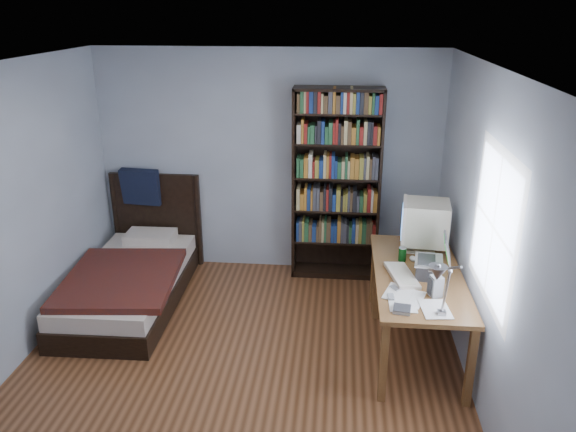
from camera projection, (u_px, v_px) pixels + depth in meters
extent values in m
plane|color=#542F18|center=(239.00, 372.00, 4.75)|extent=(4.20, 4.20, 0.00)
plane|color=white|center=(227.00, 68.00, 3.86)|extent=(4.20, 4.20, 0.00)
cube|color=#929CAC|center=(268.00, 163.00, 6.26)|extent=(3.80, 0.04, 2.50)
cube|color=#929CAC|center=(140.00, 428.00, 2.35)|extent=(3.80, 0.04, 2.50)
cube|color=#929CAC|center=(487.00, 245.00, 4.13)|extent=(0.04, 4.20, 2.50)
cube|color=white|center=(494.00, 227.00, 3.92)|extent=(0.01, 1.14, 1.14)
cube|color=white|center=(493.00, 227.00, 3.92)|extent=(0.01, 1.00, 1.00)
cube|color=brown|center=(418.00, 275.00, 4.86)|extent=(0.75, 1.67, 0.04)
cube|color=brown|center=(384.00, 362.00, 4.29)|extent=(0.06, 0.06, 0.69)
cube|color=brown|center=(470.00, 367.00, 4.23)|extent=(0.06, 0.06, 0.69)
cube|color=brown|center=(374.00, 271.00, 5.76)|extent=(0.06, 0.06, 0.69)
cube|color=brown|center=(438.00, 274.00, 5.70)|extent=(0.06, 0.06, 0.69)
cube|color=brown|center=(408.00, 280.00, 5.57)|extent=(0.69, 0.40, 0.68)
cube|color=beige|center=(420.00, 249.00, 5.31)|extent=(0.29, 0.25, 0.03)
cylinder|color=beige|center=(421.00, 244.00, 5.29)|extent=(0.10, 0.10, 0.06)
cube|color=beige|center=(426.00, 222.00, 5.21)|extent=(0.45, 0.43, 0.39)
cube|color=beige|center=(404.00, 221.00, 5.23)|extent=(0.07, 0.41, 0.41)
cube|color=#4283EF|center=(402.00, 221.00, 5.23)|extent=(0.04, 0.30, 0.26)
cube|color=#2D2D30|center=(428.00, 269.00, 4.78)|extent=(0.23, 0.27, 0.14)
cube|color=#B3B3B8|center=(429.00, 261.00, 4.75)|extent=(0.27, 0.33, 0.02)
cube|color=#2D2D30|center=(427.00, 259.00, 4.75)|extent=(0.18, 0.26, 0.00)
cube|color=#B3B3B8|center=(448.00, 249.00, 4.70)|extent=(0.11, 0.31, 0.22)
cube|color=#0CBF26|center=(446.00, 249.00, 4.70)|extent=(0.08, 0.25, 0.17)
cube|color=#99999E|center=(442.00, 313.00, 4.19)|extent=(0.06, 0.05, 0.04)
cylinder|color=#99999E|center=(446.00, 292.00, 4.06)|extent=(0.02, 0.14, 0.40)
cylinder|color=#99999E|center=(444.00, 269.00, 3.76)|extent=(0.17, 0.33, 0.20)
cone|color=#99999E|center=(438.00, 273.00, 3.60)|extent=(0.12, 0.12, 0.10)
cube|color=beige|center=(402.00, 275.00, 4.78)|extent=(0.28, 0.50, 0.05)
cube|color=gray|center=(436.00, 286.00, 4.44)|extent=(0.11, 0.11, 0.18)
cylinder|color=#07390B|center=(402.00, 254.00, 5.07)|extent=(0.07, 0.07, 0.13)
ellipsoid|color=silver|center=(413.00, 259.00, 5.10)|extent=(0.06, 0.10, 0.04)
cube|color=#B3B3B8|center=(395.00, 288.00, 4.58)|extent=(0.09, 0.10, 0.02)
cube|color=gray|center=(391.00, 297.00, 4.44)|extent=(0.05, 0.10, 0.02)
cube|color=gray|center=(402.00, 310.00, 4.25)|extent=(0.15, 0.15, 0.03)
cube|color=black|center=(294.00, 185.00, 6.15)|extent=(0.03, 0.30, 2.12)
cube|color=black|center=(379.00, 187.00, 6.07)|extent=(0.03, 0.30, 2.12)
cube|color=black|center=(339.00, 89.00, 5.74)|extent=(0.95, 0.30, 0.03)
cube|color=black|center=(334.00, 271.00, 6.47)|extent=(0.95, 0.30, 0.06)
cube|color=black|center=(336.00, 182.00, 6.24)|extent=(0.95, 0.02, 2.12)
cube|color=olive|center=(336.00, 184.00, 6.08)|extent=(0.87, 0.22, 1.92)
cube|color=black|center=(130.00, 293.00, 5.80)|extent=(1.03, 1.99, 0.22)
cube|color=beige|center=(128.00, 277.00, 5.73)|extent=(0.99, 1.93, 0.16)
cube|color=maroon|center=(121.00, 278.00, 5.46)|extent=(1.16, 1.37, 0.07)
cube|color=beige|center=(151.00, 237.00, 6.37)|extent=(0.55, 0.36, 0.12)
cube|color=black|center=(157.00, 219.00, 6.59)|extent=(1.05, 0.05, 1.10)
cylinder|color=black|center=(116.00, 218.00, 6.61)|extent=(0.06, 0.06, 1.10)
cylinder|color=black|center=(198.00, 221.00, 6.52)|extent=(0.06, 0.06, 1.10)
cube|color=black|center=(141.00, 187.00, 6.43)|extent=(0.46, 0.20, 0.43)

